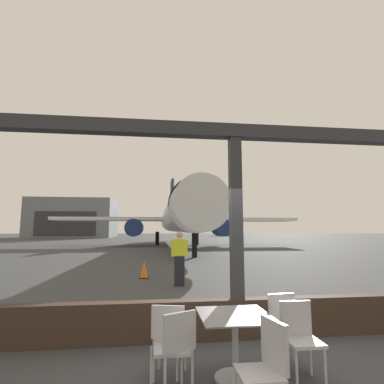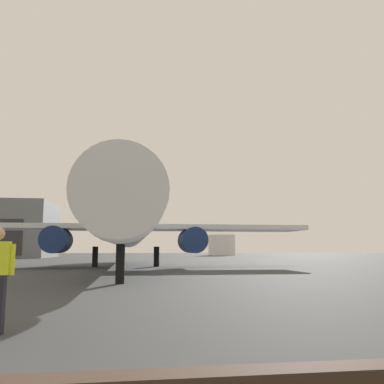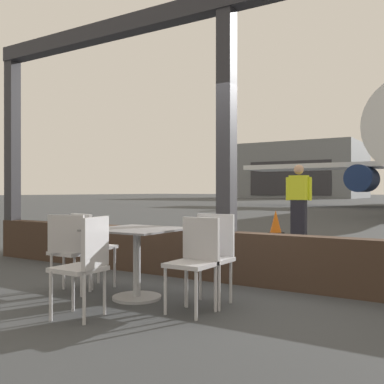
{
  "view_description": "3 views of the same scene",
  "coord_description": "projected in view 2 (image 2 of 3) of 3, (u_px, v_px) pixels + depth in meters",
  "views": [
    {
      "loc": [
        -1.38,
        -4.98,
        1.79
      ],
      "look_at": [
        0.7,
        12.13,
        4.04
      ],
      "focal_mm": 27.27,
      "sensor_mm": 36.0,
      "label": 1
    },
    {
      "loc": [
        1.6,
        -2.58,
        1.37
      ],
      "look_at": [
        3.85,
        12.95,
        3.56
      ],
      "focal_mm": 38.38,
      "sensor_mm": 36.0,
      "label": 2
    },
    {
      "loc": [
        2.6,
        -5.01,
        1.15
      ],
      "look_at": [
        0.12,
        -1.02,
        1.14
      ],
      "focal_mm": 41.62,
      "sensor_mm": 36.0,
      "label": 3
    }
  ],
  "objects": [
    {
      "name": "airplane",
      "position": [
        126.0,
        223.0,
        30.41
      ],
      "size": [
        27.87,
        35.11,
        10.09
      ],
      "color": "silver",
      "rests_on": "ground"
    },
    {
      "name": "ground_plane",
      "position": [
        116.0,
        263.0,
        41.32
      ],
      "size": [
        220.0,
        220.0,
        0.0
      ],
      "primitive_type": "plane",
      "color": "#383A3D"
    },
    {
      "name": "fuel_storage_tank",
      "position": [
        222.0,
        245.0,
        91.81
      ],
      "size": [
        6.01,
        6.01,
        4.57
      ],
      "primitive_type": "cylinder",
      "color": "white",
      "rests_on": "ground"
    }
  ]
}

